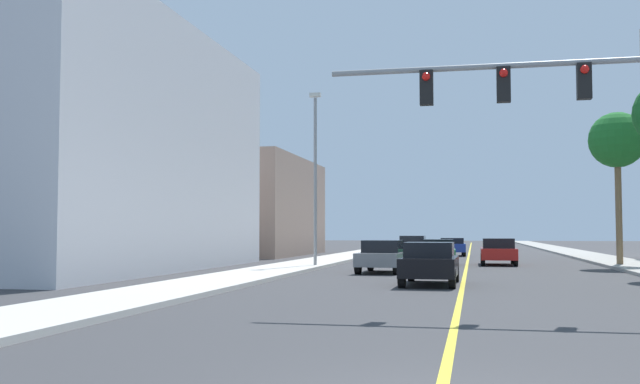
{
  "coord_description": "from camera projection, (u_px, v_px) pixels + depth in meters",
  "views": [
    {
      "loc": [
        0.38,
        -7.53,
        1.82
      ],
      "look_at": [
        -4.51,
        15.15,
        3.11
      ],
      "focal_mm": 40.01,
      "sensor_mm": 36.0,
      "label": 1
    }
  ],
  "objects": [
    {
      "name": "car_silver",
      "position": [
        413.0,
        247.0,
        47.67
      ],
      "size": [
        1.85,
        4.13,
        1.54
      ],
      "rotation": [
        0.0,
        0.0,
        -0.01
      ],
      "color": "#BCBCC1",
      "rests_on": "ground"
    },
    {
      "name": "car_red",
      "position": [
        498.0,
        251.0,
        38.89
      ],
      "size": [
        1.91,
        4.18,
        1.45
      ],
      "rotation": [
        0.0,
        0.0,
        -0.0
      ],
      "color": "red",
      "rests_on": "ground"
    },
    {
      "name": "car_blue",
      "position": [
        452.0,
        246.0,
        53.43
      ],
      "size": [
        2.09,
        4.29,
        1.34
      ],
      "rotation": [
        0.0,
        0.0,
        0.04
      ],
      "color": "#1E389E",
      "rests_on": "ground"
    },
    {
      "name": "car_black",
      "position": [
        430.0,
        263.0,
        24.35
      ],
      "size": [
        1.87,
        4.22,
        1.46
      ],
      "rotation": [
        0.0,
        0.0,
        -0.01
      ],
      "color": "black",
      "rests_on": "ground"
    },
    {
      "name": "sidewalk_left",
      "position": [
        346.0,
        256.0,
        50.1
      ],
      "size": [
        3.05,
        168.0,
        0.15
      ],
      "primitive_type": "cube",
      "color": "beige",
      "rests_on": "ground"
    },
    {
      "name": "lane_marking_center",
      "position": [
        468.0,
        258.0,
        48.32
      ],
      "size": [
        0.16,
        144.0,
        0.01
      ],
      "primitive_type": "cube",
      "color": "yellow",
      "rests_on": "ground"
    },
    {
      "name": "traffic_signal_mast",
      "position": [
        622.0,
        106.0,
        16.24
      ],
      "size": [
        10.42,
        0.36,
        6.04
      ],
      "color": "gray",
      "rests_on": "sidewalk_right"
    },
    {
      "name": "building_left_far",
      "position": [
        215.0,
        207.0,
        56.17
      ],
      "size": [
        14.46,
        16.14,
        7.46
      ],
      "primitive_type": "cube",
      "color": "gray",
      "rests_on": "ground"
    },
    {
      "name": "ground",
      "position": [
        468.0,
        258.0,
        48.32
      ],
      "size": [
        192.0,
        192.0,
        0.0
      ],
      "primitive_type": "plane",
      "color": "#38383A"
    },
    {
      "name": "building_left_near",
      "position": [
        80.0,
        150.0,
        34.16
      ],
      "size": [
        11.35,
        21.52,
        11.49
      ],
      "primitive_type": "cube",
      "color": "silver",
      "rests_on": "ground"
    },
    {
      "name": "car_gray",
      "position": [
        383.0,
        256.0,
        31.59
      ],
      "size": [
        2.03,
        4.03,
        1.44
      ],
      "rotation": [
        0.0,
        0.0,
        -0.05
      ],
      "color": "slate",
      "rests_on": "ground"
    },
    {
      "name": "sidewalk_right",
      "position": [
        600.0,
        258.0,
        46.55
      ],
      "size": [
        3.05,
        168.0,
        0.15
      ],
      "primitive_type": "cube",
      "color": "#9E9B93",
      "rests_on": "ground"
    },
    {
      "name": "street_lamp",
      "position": [
        315.0,
        170.0,
        35.95
      ],
      "size": [
        0.56,
        0.28,
        8.7
      ],
      "color": "gray",
      "rests_on": "sidewalk_left"
    },
    {
      "name": "car_green",
      "position": [
        438.0,
        252.0,
        38.28
      ],
      "size": [
        1.94,
        4.03,
        1.4
      ],
      "rotation": [
        0.0,
        0.0,
        0.04
      ],
      "color": "#196638",
      "rests_on": "ground"
    },
    {
      "name": "palm_far",
      "position": [
        617.0,
        142.0,
        36.9
      ],
      "size": [
        2.88,
        2.88,
        7.87
      ],
      "color": "brown",
      "rests_on": "sidewalk_right"
    }
  ]
}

